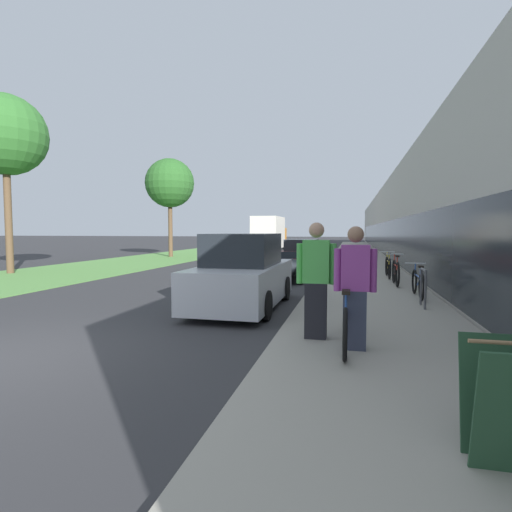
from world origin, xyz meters
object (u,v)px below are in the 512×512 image
parked_sedan_curbside (243,275)px  vintage_roadster_curbside (283,268)px  parked_sedan_far (302,254)px  moving_truck (270,233)px  cruiser_bike_nearest (418,283)px  person_bystander (316,280)px  person_rider (355,288)px  bike_rack_hoop (423,284)px  tandem_bicycle (346,317)px  cruiser_bike_middle (396,272)px  sandwich_board_sign (509,403)px  street_tree_near (5,136)px  street_tree_far (170,183)px  cruiser_bike_farthest (388,267)px

parked_sedan_curbside → vintage_roadster_curbside: size_ratio=0.97×
parked_sedan_far → moving_truck: moving_truck is taller
cruiser_bike_nearest → person_bystander: bearing=-116.0°
moving_truck → person_rider: bearing=-76.3°
parked_sedan_far → bike_rack_hoop: bearing=-69.4°
tandem_bicycle → cruiser_bike_middle: 6.98m
sandwich_board_sign → moving_truck: bearing=104.4°
cruiser_bike_nearest → vintage_roadster_curbside: (-4.07, 3.67, -0.03)m
parked_sedan_curbside → street_tree_near: size_ratio=0.56×
bike_rack_hoop → parked_sedan_curbside: bearing=-173.7°
person_rider → street_tree_far: size_ratio=0.27×
person_rider → cruiser_bike_farthest: person_rider is taller
street_tree_far → cruiser_bike_middle: bearing=-41.8°
person_bystander → street_tree_far: size_ratio=0.28×
person_bystander → parked_sedan_curbside: size_ratio=0.45×
cruiser_bike_middle → parked_sedan_curbside: size_ratio=0.43×
person_rider → parked_sedan_far: size_ratio=0.42×
sandwich_board_sign → moving_truck: 33.18m
cruiser_bike_nearest → parked_sedan_curbside: 4.47m
cruiser_bike_nearest → street_tree_far: 19.81m
moving_truck → cruiser_bike_middle: bearing=-69.2°
cruiser_bike_nearest → parked_sedan_curbside: parked_sedan_curbside is taller
person_rider → moving_truck: moving_truck is taller
cruiser_bike_nearest → vintage_roadster_curbside: bearing=137.9°
street_tree_far → bike_rack_hoop: bearing=-49.1°
person_bystander → cruiser_bike_nearest: person_bystander is taller
person_rider → person_bystander: 0.74m
cruiser_bike_farthest → parked_sedan_curbside: parked_sedan_curbside is taller
moving_truck → bike_rack_hoop: bearing=-71.5°
bike_rack_hoop → cruiser_bike_middle: bearing=93.0°
cruiser_bike_middle → parked_sedan_far: (-3.70, 6.71, 0.12)m
cruiser_bike_farthest → moving_truck: moving_truck is taller
parked_sedan_far → street_tree_near: (-11.24, -6.09, 4.96)m
tandem_bicycle → cruiser_bike_middle: size_ratio=1.45×
bike_rack_hoop → cruiser_bike_nearest: 1.42m
moving_truck → person_bystander: bearing=-77.2°
moving_truck → street_tree_far: (-4.59, -10.65, 3.38)m
cruiser_bike_farthest → street_tree_near: 15.80m
cruiser_bike_middle → parked_sedan_far: 7.67m
person_rider → street_tree_far: 22.57m
sandwich_board_sign → vintage_roadster_curbside: size_ratio=0.22×
vintage_roadster_curbside → moving_truck: 21.46m
street_tree_near → sandwich_board_sign: bearing=-35.3°
parked_sedan_far → person_rider: bearing=-80.2°
cruiser_bike_farthest → parked_sedan_curbside: bearing=-121.5°
cruiser_bike_nearest → parked_sedan_far: bearing=114.1°
bike_rack_hoop → cruiser_bike_farthest: 5.65m
person_rider → cruiser_bike_nearest: (1.59, 4.91, -0.52)m
cruiser_bike_nearest → parked_sedan_curbside: bearing=-155.7°
cruiser_bike_farthest → street_tree_far: street_tree_far is taller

